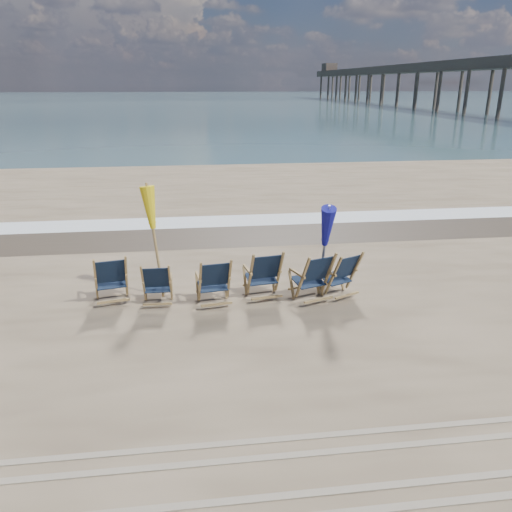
{
  "coord_description": "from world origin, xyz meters",
  "views": [
    {
      "loc": [
        -1.2,
        -7.25,
        4.22
      ],
      "look_at": [
        0.0,
        2.2,
        0.9
      ],
      "focal_mm": 35.0,
      "sensor_mm": 36.0,
      "label": 1
    }
  ],
  "objects_px": {
    "beach_chair_0": "(127,278)",
    "beach_chair_2": "(229,281)",
    "beach_chair_3": "(279,274)",
    "beach_chair_5": "(355,272)",
    "beach_chair_1": "(170,284)",
    "fishing_pier": "(433,80)",
    "umbrella_blue": "(325,224)",
    "umbrella_yellow": "(154,214)",
    "beach_chair_4": "(329,275)"
  },
  "relations": [
    {
      "from": "fishing_pier",
      "to": "beach_chair_0",
      "type": "bearing_deg",
      "value": -119.52
    },
    {
      "from": "beach_chair_1",
      "to": "beach_chair_5",
      "type": "height_order",
      "value": "beach_chair_5"
    },
    {
      "from": "beach_chair_3",
      "to": "beach_chair_0",
      "type": "bearing_deg",
      "value": -13.03
    },
    {
      "from": "beach_chair_0",
      "to": "umbrella_yellow",
      "type": "xyz_separation_m",
      "value": [
        0.6,
        0.29,
        1.22
      ]
    },
    {
      "from": "umbrella_yellow",
      "to": "beach_chair_4",
      "type": "bearing_deg",
      "value": -11.61
    },
    {
      "from": "beach_chair_2",
      "to": "umbrella_yellow",
      "type": "xyz_separation_m",
      "value": [
        -1.44,
        0.7,
        1.23
      ]
    },
    {
      "from": "beach_chair_3",
      "to": "fishing_pier",
      "type": "height_order",
      "value": "fishing_pier"
    },
    {
      "from": "beach_chair_3",
      "to": "fishing_pier",
      "type": "bearing_deg",
      "value": -126.6
    },
    {
      "from": "beach_chair_3",
      "to": "umbrella_blue",
      "type": "distance_m",
      "value": 1.36
    },
    {
      "from": "beach_chair_4",
      "to": "beach_chair_3",
      "type": "bearing_deg",
      "value": -30.29
    },
    {
      "from": "beach_chair_1",
      "to": "umbrella_blue",
      "type": "distance_m",
      "value": 3.26
    },
    {
      "from": "umbrella_yellow",
      "to": "beach_chair_1",
      "type": "bearing_deg",
      "value": -64.76
    },
    {
      "from": "beach_chair_2",
      "to": "beach_chair_5",
      "type": "relative_size",
      "value": 1.02
    },
    {
      "from": "beach_chair_1",
      "to": "umbrella_yellow",
      "type": "xyz_separation_m",
      "value": [
        -0.27,
        0.58,
        1.28
      ]
    },
    {
      "from": "umbrella_yellow",
      "to": "fishing_pier",
      "type": "height_order",
      "value": "fishing_pier"
    },
    {
      "from": "beach_chair_2",
      "to": "beach_chair_4",
      "type": "distance_m",
      "value": 2.01
    },
    {
      "from": "beach_chair_4",
      "to": "umbrella_yellow",
      "type": "relative_size",
      "value": 0.48
    },
    {
      "from": "beach_chair_0",
      "to": "beach_chair_3",
      "type": "height_order",
      "value": "beach_chair_3"
    },
    {
      "from": "beach_chair_4",
      "to": "umbrella_blue",
      "type": "bearing_deg",
      "value": -58.04
    },
    {
      "from": "beach_chair_0",
      "to": "beach_chair_5",
      "type": "distance_m",
      "value": 4.65
    },
    {
      "from": "beach_chair_0",
      "to": "beach_chair_5",
      "type": "bearing_deg",
      "value": 165.24
    },
    {
      "from": "beach_chair_3",
      "to": "umbrella_blue",
      "type": "bearing_deg",
      "value": 163.36
    },
    {
      "from": "beach_chair_1",
      "to": "beach_chair_5",
      "type": "distance_m",
      "value": 3.77
    },
    {
      "from": "beach_chair_5",
      "to": "fishing_pier",
      "type": "distance_m",
      "value": 80.56
    },
    {
      "from": "beach_chair_3",
      "to": "beach_chair_5",
      "type": "xyz_separation_m",
      "value": [
        1.57,
        -0.03,
        -0.04
      ]
    },
    {
      "from": "beach_chair_2",
      "to": "umbrella_yellow",
      "type": "distance_m",
      "value": 2.02
    },
    {
      "from": "beach_chair_1",
      "to": "beach_chair_4",
      "type": "bearing_deg",
      "value": 178.15
    },
    {
      "from": "beach_chair_0",
      "to": "beach_chair_2",
      "type": "bearing_deg",
      "value": 156.73
    },
    {
      "from": "beach_chair_1",
      "to": "beach_chair_5",
      "type": "bearing_deg",
      "value": -178.87
    },
    {
      "from": "fishing_pier",
      "to": "umbrella_blue",
      "type": "bearing_deg",
      "value": -116.98
    },
    {
      "from": "beach_chair_5",
      "to": "beach_chair_1",
      "type": "bearing_deg",
      "value": -23.8
    },
    {
      "from": "fishing_pier",
      "to": "beach_chair_5",
      "type": "bearing_deg",
      "value": -116.55
    },
    {
      "from": "beach_chair_1",
      "to": "beach_chair_3",
      "type": "relative_size",
      "value": 0.85
    },
    {
      "from": "umbrella_blue",
      "to": "umbrella_yellow",
      "type": "bearing_deg",
      "value": 169.52
    },
    {
      "from": "beach_chair_0",
      "to": "umbrella_yellow",
      "type": "height_order",
      "value": "umbrella_yellow"
    },
    {
      "from": "beach_chair_3",
      "to": "beach_chair_5",
      "type": "distance_m",
      "value": 1.57
    },
    {
      "from": "beach_chair_0",
      "to": "beach_chair_4",
      "type": "xyz_separation_m",
      "value": [
        4.04,
        -0.42,
        0.02
      ]
    },
    {
      "from": "beach_chair_0",
      "to": "umbrella_yellow",
      "type": "bearing_deg",
      "value": -166.02
    },
    {
      "from": "beach_chair_3",
      "to": "beach_chair_2",
      "type": "bearing_deg",
      "value": 1.98
    },
    {
      "from": "umbrella_blue",
      "to": "fishing_pier",
      "type": "relative_size",
      "value": 0.02
    },
    {
      "from": "beach_chair_5",
      "to": "umbrella_yellow",
      "type": "bearing_deg",
      "value": -32.07
    },
    {
      "from": "beach_chair_0",
      "to": "beach_chair_2",
      "type": "distance_m",
      "value": 2.08
    },
    {
      "from": "umbrella_yellow",
      "to": "fishing_pier",
      "type": "bearing_deg",
      "value": 60.75
    },
    {
      "from": "beach_chair_5",
      "to": "umbrella_blue",
      "type": "relative_size",
      "value": 0.48
    },
    {
      "from": "beach_chair_0",
      "to": "beach_chair_2",
      "type": "height_order",
      "value": "beach_chair_0"
    },
    {
      "from": "umbrella_blue",
      "to": "fishing_pier",
      "type": "distance_m",
      "value": 80.9
    },
    {
      "from": "beach_chair_5",
      "to": "beach_chair_3",
      "type": "bearing_deg",
      "value": -25.74
    },
    {
      "from": "beach_chair_1",
      "to": "beach_chair_2",
      "type": "xyz_separation_m",
      "value": [
        1.16,
        -0.12,
        0.05
      ]
    },
    {
      "from": "beach_chair_0",
      "to": "umbrella_blue",
      "type": "distance_m",
      "value": 4.09
    },
    {
      "from": "umbrella_blue",
      "to": "beach_chair_3",
      "type": "bearing_deg",
      "value": 172.41
    }
  ]
}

